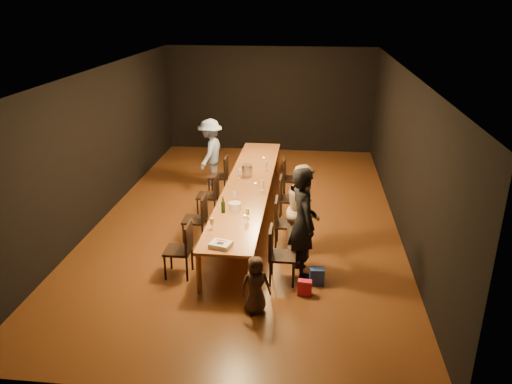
# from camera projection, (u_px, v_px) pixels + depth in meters

# --- Properties ---
(ground) EXTENTS (10.00, 10.00, 0.00)m
(ground) POSITION_uv_depth(u_px,v_px,m) (248.00, 217.00, 10.39)
(ground) COLOR #4B2B12
(ground) RESTS_ON ground
(room_shell) EXTENTS (6.04, 10.04, 3.02)m
(room_shell) POSITION_uv_depth(u_px,v_px,m) (248.00, 119.00, 9.63)
(room_shell) COLOR black
(room_shell) RESTS_ON ground
(table) EXTENTS (0.90, 6.00, 0.75)m
(table) POSITION_uv_depth(u_px,v_px,m) (248.00, 186.00, 10.13)
(table) COLOR brown
(table) RESTS_ON ground
(chair_right_0) EXTENTS (0.42, 0.42, 0.93)m
(chair_right_0) POSITION_uv_depth(u_px,v_px,m) (283.00, 255.00, 7.91)
(chair_right_0) COLOR black
(chair_right_0) RESTS_ON ground
(chair_right_1) EXTENTS (0.42, 0.42, 0.93)m
(chair_right_1) POSITION_uv_depth(u_px,v_px,m) (287.00, 223.00, 9.02)
(chair_right_1) COLOR black
(chair_right_1) RESTS_ON ground
(chair_right_2) EXTENTS (0.42, 0.42, 0.93)m
(chair_right_2) POSITION_uv_depth(u_px,v_px,m) (290.00, 198.00, 10.13)
(chair_right_2) COLOR black
(chair_right_2) RESTS_ON ground
(chair_right_3) EXTENTS (0.42, 0.42, 0.93)m
(chair_right_3) POSITION_uv_depth(u_px,v_px,m) (292.00, 179.00, 11.24)
(chair_right_3) COLOR black
(chair_right_3) RESTS_ON ground
(chair_left_0) EXTENTS (0.42, 0.42, 0.93)m
(chair_left_0) POSITION_uv_depth(u_px,v_px,m) (178.00, 250.00, 8.08)
(chair_left_0) COLOR black
(chair_left_0) RESTS_ON ground
(chair_left_1) EXTENTS (0.42, 0.42, 0.93)m
(chair_left_1) POSITION_uv_depth(u_px,v_px,m) (195.00, 219.00, 9.19)
(chair_left_1) COLOR black
(chair_left_1) RESTS_ON ground
(chair_left_2) EXTENTS (0.42, 0.42, 0.93)m
(chair_left_2) POSITION_uv_depth(u_px,v_px,m) (208.00, 195.00, 10.30)
(chair_left_2) COLOR black
(chair_left_2) RESTS_ON ground
(chair_left_3) EXTENTS (0.42, 0.42, 0.93)m
(chair_left_3) POSITION_uv_depth(u_px,v_px,m) (218.00, 176.00, 11.41)
(chair_left_3) COLOR black
(chair_left_3) RESTS_ON ground
(woman_birthday) EXTENTS (0.65, 0.78, 1.85)m
(woman_birthday) POSITION_uv_depth(u_px,v_px,m) (303.00, 222.00, 7.99)
(woman_birthday) COLOR black
(woman_birthday) RESTS_ON ground
(woman_tan) EXTENTS (0.78, 0.92, 1.65)m
(woman_tan) POSITION_uv_depth(u_px,v_px,m) (304.00, 210.00, 8.68)
(woman_tan) COLOR #C2AC91
(woman_tan) RESTS_ON ground
(man_blue) EXTENTS (0.75, 1.12, 1.61)m
(man_blue) POSITION_uv_depth(u_px,v_px,m) (210.00, 152.00, 11.96)
(man_blue) COLOR #7F93C4
(man_blue) RESTS_ON ground
(child) EXTENTS (0.50, 0.42, 0.89)m
(child) POSITION_uv_depth(u_px,v_px,m) (256.00, 285.00, 7.13)
(child) COLOR #3B2A21
(child) RESTS_ON ground
(gift_bag_red) EXTENTS (0.22, 0.13, 0.25)m
(gift_bag_red) POSITION_uv_depth(u_px,v_px,m) (305.00, 288.00, 7.65)
(gift_bag_red) COLOR #D92043
(gift_bag_red) RESTS_ON ground
(gift_bag_blue) EXTENTS (0.24, 0.17, 0.28)m
(gift_bag_blue) POSITION_uv_depth(u_px,v_px,m) (317.00, 276.00, 7.93)
(gift_bag_blue) COLOR #2645A6
(gift_bag_blue) RESTS_ON ground
(birthday_cake) EXTENTS (0.36, 0.32, 0.07)m
(birthday_cake) POSITION_uv_depth(u_px,v_px,m) (221.00, 245.00, 7.56)
(birthday_cake) COLOR white
(birthday_cake) RESTS_ON table
(plate_stack) EXTENTS (0.24, 0.24, 0.12)m
(plate_stack) POSITION_uv_depth(u_px,v_px,m) (235.00, 206.00, 8.88)
(plate_stack) COLOR white
(plate_stack) RESTS_ON table
(champagne_bottle) EXTENTS (0.08, 0.08, 0.31)m
(champagne_bottle) POSITION_uv_depth(u_px,v_px,m) (223.00, 205.00, 8.71)
(champagne_bottle) COLOR black
(champagne_bottle) RESTS_ON table
(ice_bucket) EXTENTS (0.26, 0.26, 0.24)m
(ice_bucket) POSITION_uv_depth(u_px,v_px,m) (247.00, 170.00, 10.52)
(ice_bucket) COLOR #B3B3B8
(ice_bucket) RESTS_ON table
(wineglass_0) EXTENTS (0.06, 0.06, 0.21)m
(wineglass_0) POSITION_uv_depth(u_px,v_px,m) (212.00, 224.00, 8.09)
(wineglass_0) COLOR beige
(wineglass_0) RESTS_ON table
(wineglass_1) EXTENTS (0.06, 0.06, 0.21)m
(wineglass_1) POSITION_uv_depth(u_px,v_px,m) (247.00, 214.00, 8.46)
(wineglass_1) COLOR beige
(wineglass_1) RESTS_ON table
(wineglass_2) EXTENTS (0.06, 0.06, 0.21)m
(wineglass_2) POSITION_uv_depth(u_px,v_px,m) (234.00, 197.00, 9.16)
(wineglass_2) COLOR silver
(wineglass_2) RESTS_ON table
(wineglass_3) EXTENTS (0.06, 0.06, 0.21)m
(wineglass_3) POSITION_uv_depth(u_px,v_px,m) (262.00, 185.00, 9.74)
(wineglass_3) COLOR beige
(wineglass_3) RESTS_ON table
(wineglass_4) EXTENTS (0.06, 0.06, 0.21)m
(wineglass_4) POSITION_uv_depth(u_px,v_px,m) (239.00, 174.00, 10.36)
(wineglass_4) COLOR silver
(wineglass_4) RESTS_ON table
(wineglass_5) EXTENTS (0.06, 0.06, 0.21)m
(wineglass_5) POSITION_uv_depth(u_px,v_px,m) (266.00, 165.00, 10.89)
(wineglass_5) COLOR silver
(wineglass_5) RESTS_ON table
(tealight_near) EXTENTS (0.05, 0.05, 0.03)m
(tealight_near) POSITION_uv_depth(u_px,v_px,m) (245.00, 216.00, 8.58)
(tealight_near) COLOR #B2B7B2
(tealight_near) RESTS_ON table
(tealight_mid) EXTENTS (0.05, 0.05, 0.03)m
(tealight_mid) POSITION_uv_depth(u_px,v_px,m) (255.00, 184.00, 10.06)
(tealight_mid) COLOR #B2B7B2
(tealight_mid) RESTS_ON table
(tealight_far) EXTENTS (0.05, 0.05, 0.03)m
(tealight_far) POSITION_uv_depth(u_px,v_px,m) (264.00, 158.00, 11.65)
(tealight_far) COLOR #B2B7B2
(tealight_far) RESTS_ON table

